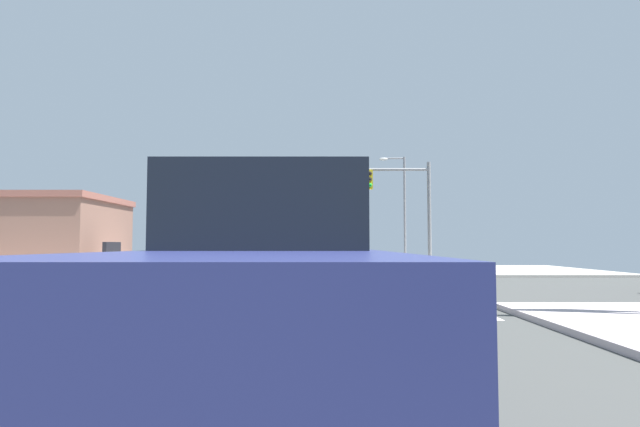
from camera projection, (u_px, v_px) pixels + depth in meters
The scene contains 10 objects.
ground at pixel (256, 289), 19.41m from camera, with size 90.00×90.00×0.05m.
sidewalk_corner_ne at pixel (495, 270), 31.33m from camera, with size 12.00×12.00×0.14m.
sidewalk_corner_nw at pixel (69, 270), 31.45m from camera, with size 12.00×12.00×0.14m.
crosswalk_near at pixel (206, 314), 12.13m from camera, with size 13.50×2.00×0.01m.
crosswalk_far at pixel (270, 276), 26.70m from camera, with size 13.50×2.00×0.01m.
traffic_signal_mast at pixel (378, 191), 27.21m from camera, with size 7.11×0.55×6.03m.
street_lamp at pixel (403, 201), 34.71m from camera, with size 1.78×0.32×7.59m.
sedan_nearside_1 at pixel (280, 249), 54.65m from camera, with size 1.80×4.30×1.88m.
pickup_farside_1 at pixel (262, 288), 4.20m from camera, with size 2.00×5.10×2.35m.
pickup_leading_2 at pixel (231, 249), 42.32m from camera, with size 2.00×5.10×2.35m.
Camera 1 is at (2.49, -19.54, 1.65)m, focal length 28.90 mm.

